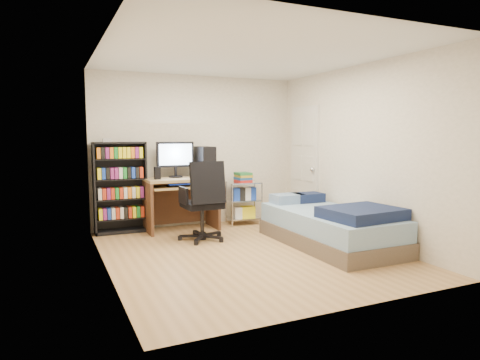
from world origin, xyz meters
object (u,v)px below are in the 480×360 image
media_shelf (120,187)px  bed (331,226)px  office_chair (203,215)px  computer_desk (187,182)px

media_shelf → bed: bearing=-38.3°
office_chair → bed: bearing=-34.8°
computer_desk → bed: 2.41m
office_chair → bed: size_ratio=0.54×
media_shelf → office_chair: size_ratio=1.27×
media_shelf → computer_desk: media_shelf is taller
computer_desk → office_chair: (-0.02, -0.86, -0.39)m
media_shelf → bed: (2.50, -1.98, -0.46)m
office_chair → media_shelf: bearing=134.0°
bed → office_chair: bearing=146.7°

